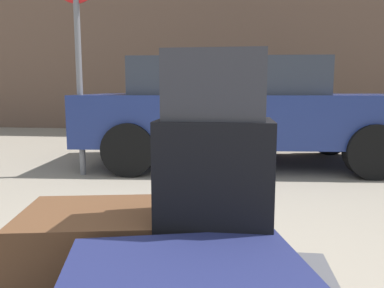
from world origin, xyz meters
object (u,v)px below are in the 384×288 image
suitcase_brown_rear_right (98,240)px  bollard_kerb_near (356,133)px  duffel_bag_charcoal_topmost_pile (215,85)px  parked_car (239,109)px  no_parking_sign (78,45)px  suitcase_black_front_left (214,203)px

suitcase_brown_rear_right → bollard_kerb_near: 6.09m
duffel_bag_charcoal_topmost_pile → parked_car: size_ratio=0.08×
duffel_bag_charcoal_topmost_pile → parked_car: 4.03m
duffel_bag_charcoal_topmost_pile → no_parking_sign: size_ratio=0.13×
bollard_kerb_near → suitcase_brown_rear_right: bearing=-114.9°
suitcase_brown_rear_right → bollard_kerb_near: size_ratio=1.01×
suitcase_brown_rear_right → suitcase_black_front_left: bearing=-16.8°
suitcase_black_front_left → bollard_kerb_near: (2.11, 5.57, -0.35)m
duffel_bag_charcoal_topmost_pile → parked_car: (0.10, 4.02, -0.29)m
duffel_bag_charcoal_topmost_pile → bollard_kerb_near: size_ratio=0.59×
suitcase_black_front_left → duffel_bag_charcoal_topmost_pile: size_ratio=1.77×
suitcase_black_front_left → no_parking_sign: size_ratio=0.24×
suitcase_black_front_left → no_parking_sign: bearing=119.6°
parked_car → suitcase_brown_rear_right: bearing=-97.8°
suitcase_brown_rear_right → no_parking_sign: (-1.33, 3.04, 1.09)m
duffel_bag_charcoal_topmost_pile → bollard_kerb_near: duffel_bag_charcoal_topmost_pile is taller
duffel_bag_charcoal_topmost_pile → suitcase_brown_rear_right: bearing=175.0°
suitcase_black_front_left → no_parking_sign: no_parking_sign is taller
parked_car → no_parking_sign: bearing=-153.7°
suitcase_black_front_left → bollard_kerb_near: bearing=68.9°
duffel_bag_charcoal_topmost_pile → no_parking_sign: no_parking_sign is taller
suitcase_brown_rear_right → duffel_bag_charcoal_topmost_pile: size_ratio=1.71×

